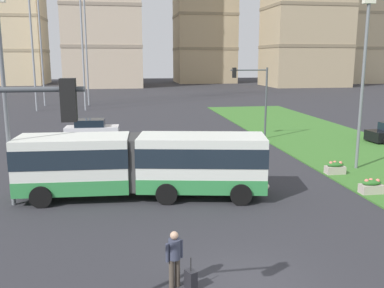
{
  "coord_description": "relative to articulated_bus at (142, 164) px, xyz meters",
  "views": [
    {
      "loc": [
        -3.44,
        -11.2,
        6.62
      ],
      "look_at": [
        0.1,
        10.35,
        2.2
      ],
      "focal_mm": 39.93,
      "sensor_mm": 36.0,
      "label": 1
    }
  ],
  "objects": [
    {
      "name": "car_white_van",
      "position": [
        -3.46,
        16.33,
        -0.9
      ],
      "size": [
        4.48,
        2.18,
        1.58
      ],
      "color": "silver",
      "rests_on": "ground"
    },
    {
      "name": "apartment_tower_eastcentre",
      "position": [
        41.93,
        77.21,
        16.08
      ],
      "size": [
        18.03,
        14.46,
        35.42
      ],
      "color": "tan",
      "rests_on": "ground"
    },
    {
      "name": "ground_plane",
      "position": [
        2.57,
        -8.72,
        -1.65
      ],
      "size": [
        260.0,
        260.0,
        0.0
      ],
      "primitive_type": "plane",
      "color": "#2D2D33"
    },
    {
      "name": "apartment_tower_west",
      "position": [
        -27.43,
        95.72,
        18.4
      ],
      "size": [
        15.23,
        15.77,
        40.06
      ],
      "color": "beige",
      "rests_on": "ground"
    },
    {
      "name": "traffic_light_far_right",
      "position": [
        9.71,
        13.28,
        2.34
      ],
      "size": [
        3.09,
        0.28,
        5.86
      ],
      "color": "#474C51",
      "rests_on": "ground"
    },
    {
      "name": "streetlight_left",
      "position": [
        -5.93,
        -0.2,
        3.35
      ],
      "size": [
        0.7,
        0.28,
        9.11
      ],
      "color": "slate",
      "rests_on": "ground"
    },
    {
      "name": "articulated_bus",
      "position": [
        0.0,
        0.0,
        0.0
      ],
      "size": [
        11.99,
        4.05,
        3.0
      ],
      "color": "silver",
      "rests_on": "ground"
    },
    {
      "name": "pedestrian_crossing",
      "position": [
        0.49,
        -8.52,
        -0.65
      ],
      "size": [
        0.53,
        0.36,
        1.74
      ],
      "color": "#4C4238",
      "rests_on": "ground"
    },
    {
      "name": "flower_planter_3",
      "position": [
        11.08,
        2.14,
        -1.23
      ],
      "size": [
        1.1,
        0.56,
        0.74
      ],
      "color": "#B7AD9E",
      "rests_on": "grass_median"
    },
    {
      "name": "streetlight_median",
      "position": [
        12.98,
        3.14,
        3.7
      ],
      "size": [
        0.7,
        0.28,
        9.8
      ],
      "color": "slate",
      "rests_on": "ground"
    },
    {
      "name": "flower_planter_2",
      "position": [
        11.08,
        -1.51,
        -1.23
      ],
      "size": [
        1.1,
        0.56,
        0.74
      ],
      "color": "#B7AD9E",
      "rests_on": "grass_median"
    },
    {
      "name": "rolling_suitcase",
      "position": [
        0.94,
        -8.72,
        -1.34
      ],
      "size": [
        0.37,
        0.43,
        0.97
      ],
      "color": "#232328",
      "rests_on": "ground"
    },
    {
      "name": "apartment_tower_centre",
      "position": [
        21.52,
        96.24,
        19.83
      ],
      "size": [
        15.44,
        14.53,
        42.92
      ],
      "color": "tan",
      "rests_on": "ground"
    }
  ]
}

